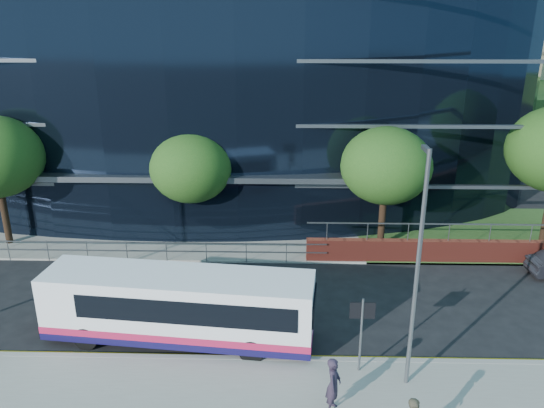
{
  "coord_description": "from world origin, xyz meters",
  "views": [
    {
      "loc": [
        1.89,
        -16.97,
        11.72
      ],
      "look_at": [
        1.26,
        8.0,
        2.79
      ],
      "focal_mm": 35.0,
      "sensor_mm": 36.0,
      "label": 1
    }
  ],
  "objects_px": {
    "tree_far_c": "(386,166)",
    "tree_dist_e": "(496,88)",
    "city_bus": "(181,306)",
    "street_sign": "(362,320)",
    "pedestrian": "(333,385)",
    "tree_far_b": "(191,168)",
    "streetlight_east": "(418,266)"
  },
  "relations": [
    {
      "from": "pedestrian",
      "to": "tree_dist_e",
      "type": "bearing_deg",
      "value": -9.79
    },
    {
      "from": "street_sign",
      "to": "city_bus",
      "type": "xyz_separation_m",
      "value": [
        -6.45,
        1.87,
        -0.7
      ]
    },
    {
      "from": "tree_far_b",
      "to": "tree_dist_e",
      "type": "xyz_separation_m",
      "value": [
        27.0,
        30.5,
        0.33
      ]
    },
    {
      "from": "street_sign",
      "to": "pedestrian",
      "type": "distance_m",
      "value": 2.48
    },
    {
      "from": "city_bus",
      "to": "tree_dist_e",
      "type": "bearing_deg",
      "value": 62.82
    },
    {
      "from": "tree_far_c",
      "to": "pedestrian",
      "type": "distance_m",
      "value": 13.49
    },
    {
      "from": "tree_far_c",
      "to": "tree_dist_e",
      "type": "xyz_separation_m",
      "value": [
        17.0,
        31.0,
        0.0
      ]
    },
    {
      "from": "tree_far_b",
      "to": "street_sign",
      "type": "bearing_deg",
      "value": -55.92
    },
    {
      "from": "tree_dist_e",
      "to": "pedestrian",
      "type": "relative_size",
      "value": 3.57
    },
    {
      "from": "street_sign",
      "to": "streetlight_east",
      "type": "height_order",
      "value": "streetlight_east"
    },
    {
      "from": "tree_far_b",
      "to": "tree_far_c",
      "type": "relative_size",
      "value": 0.93
    },
    {
      "from": "street_sign",
      "to": "tree_far_c",
      "type": "relative_size",
      "value": 0.43
    },
    {
      "from": "tree_far_b",
      "to": "tree_dist_e",
      "type": "height_order",
      "value": "tree_dist_e"
    },
    {
      "from": "tree_far_b",
      "to": "streetlight_east",
      "type": "distance_m",
      "value": 14.74
    },
    {
      "from": "city_bus",
      "to": "street_sign",
      "type": "bearing_deg",
      "value": -10.2
    },
    {
      "from": "tree_dist_e",
      "to": "tree_far_c",
      "type": "bearing_deg",
      "value": -118.74
    },
    {
      "from": "streetlight_east",
      "to": "pedestrian",
      "type": "distance_m",
      "value": 4.46
    },
    {
      "from": "street_sign",
      "to": "pedestrian",
      "type": "height_order",
      "value": "street_sign"
    },
    {
      "from": "street_sign",
      "to": "pedestrian",
      "type": "bearing_deg",
      "value": -118.63
    },
    {
      "from": "streetlight_east",
      "to": "city_bus",
      "type": "xyz_separation_m",
      "value": [
        -7.95,
        2.46,
        -2.99
      ]
    },
    {
      "from": "tree_far_b",
      "to": "city_bus",
      "type": "xyz_separation_m",
      "value": [
        1.05,
        -9.21,
        -2.76
      ]
    },
    {
      "from": "street_sign",
      "to": "tree_dist_e",
      "type": "xyz_separation_m",
      "value": [
        19.5,
        41.59,
        2.39
      ]
    },
    {
      "from": "street_sign",
      "to": "tree_far_b",
      "type": "distance_m",
      "value": 13.54
    },
    {
      "from": "street_sign",
      "to": "tree_dist_e",
      "type": "height_order",
      "value": "tree_dist_e"
    },
    {
      "from": "tree_far_c",
      "to": "streetlight_east",
      "type": "bearing_deg",
      "value": -95.11
    },
    {
      "from": "tree_far_c",
      "to": "tree_dist_e",
      "type": "bearing_deg",
      "value": 61.26
    },
    {
      "from": "street_sign",
      "to": "city_bus",
      "type": "bearing_deg",
      "value": 163.82
    },
    {
      "from": "tree_far_c",
      "to": "tree_dist_e",
      "type": "distance_m",
      "value": 35.36
    },
    {
      "from": "street_sign",
      "to": "pedestrian",
      "type": "relative_size",
      "value": 1.53
    },
    {
      "from": "tree_far_b",
      "to": "pedestrian",
      "type": "height_order",
      "value": "tree_far_b"
    },
    {
      "from": "street_sign",
      "to": "tree_far_c",
      "type": "height_order",
      "value": "tree_far_c"
    },
    {
      "from": "street_sign",
      "to": "tree_far_b",
      "type": "relative_size",
      "value": 0.46
    }
  ]
}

